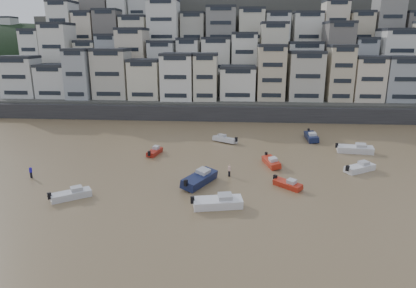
# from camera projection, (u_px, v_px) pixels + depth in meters

# --- Properties ---
(harbor_wall) EXTENTS (140.00, 3.00, 3.50)m
(harbor_wall) POSITION_uv_depth(u_px,v_px,m) (231.00, 113.00, 88.34)
(harbor_wall) COLOR #38383A
(harbor_wall) RESTS_ON ground
(hillside) EXTENTS (141.04, 66.00, 50.00)m
(hillside) POSITION_uv_depth(u_px,v_px,m) (248.00, 57.00, 123.14)
(hillside) COLOR #4C4C47
(hillside) RESTS_ON ground
(boat_a) EXTENTS (6.49, 3.23, 1.69)m
(boat_a) POSITION_uv_depth(u_px,v_px,m) (218.00, 201.00, 42.67)
(boat_a) COLOR white
(boat_a) RESTS_ON ground
(boat_b) EXTENTS (4.15, 4.05, 1.19)m
(boat_b) POSITION_uv_depth(u_px,v_px,m) (288.00, 183.00, 48.56)
(boat_b) COLOR #B52716
(boat_b) RESTS_ON ground
(boat_c) EXTENTS (5.14, 7.27, 1.90)m
(boat_c) POSITION_uv_depth(u_px,v_px,m) (200.00, 177.00, 49.68)
(boat_c) COLOR #151D43
(boat_c) RESTS_ON ground
(boat_d) EXTENTS (5.65, 4.54, 1.51)m
(boat_d) POSITION_uv_depth(u_px,v_px,m) (360.00, 167.00, 54.51)
(boat_d) COLOR silver
(boat_d) RESTS_ON ground
(boat_e) EXTENTS (2.97, 5.56, 1.44)m
(boat_e) POSITION_uv_depth(u_px,v_px,m) (271.00, 161.00, 57.10)
(boat_e) COLOR #B32816
(boat_e) RESTS_ON ground
(boat_f) EXTENTS (2.37, 4.72, 1.23)m
(boat_f) POSITION_uv_depth(u_px,v_px,m) (155.00, 151.00, 62.67)
(boat_f) COLOR #A21D13
(boat_f) RESTS_ON ground
(boat_g) EXTENTS (6.68, 2.93, 1.76)m
(boat_g) POSITION_uv_depth(u_px,v_px,m) (355.00, 148.00, 63.44)
(boat_g) COLOR silver
(boat_g) RESTS_ON ground
(boat_h) EXTENTS (5.38, 4.25, 1.44)m
(boat_h) POSITION_uv_depth(u_px,v_px,m) (225.00, 138.00, 70.09)
(boat_h) COLOR silver
(boat_h) RESTS_ON ground
(boat_i) EXTENTS (2.10, 6.41, 1.75)m
(boat_i) POSITION_uv_depth(u_px,v_px,m) (311.00, 136.00, 71.62)
(boat_i) COLOR #141C3E
(boat_i) RESTS_ON ground
(boat_j) EXTENTS (5.20, 4.37, 1.41)m
(boat_j) POSITION_uv_depth(u_px,v_px,m) (71.00, 193.00, 45.24)
(boat_j) COLOR silver
(boat_j) RESTS_ON ground
(person_blue) EXTENTS (0.44, 0.44, 1.74)m
(person_blue) POSITION_uv_depth(u_px,v_px,m) (31.00, 172.00, 51.99)
(person_blue) COLOR #2318B7
(person_blue) RESTS_ON ground
(person_pink) EXTENTS (0.44, 0.44, 1.74)m
(person_pink) POSITION_uv_depth(u_px,v_px,m) (229.00, 170.00, 52.57)
(person_pink) COLOR beige
(person_pink) RESTS_ON ground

